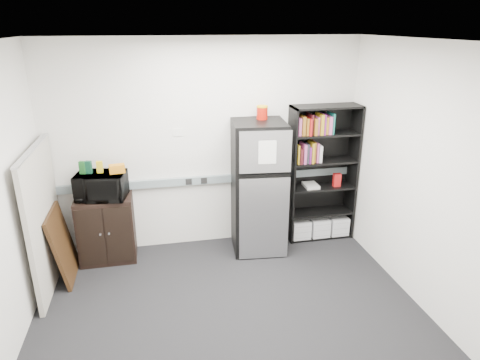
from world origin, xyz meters
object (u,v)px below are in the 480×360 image
(bookshelf, at_px, (322,175))
(refrigerator, at_px, (258,187))
(cabinet, at_px, (107,229))
(cubicle_partition, at_px, (44,219))
(microwave, at_px, (101,186))

(bookshelf, relative_size, refrigerator, 1.08)
(bookshelf, height_order, cabinet, bookshelf)
(cubicle_partition, distance_m, microwave, 0.74)
(bookshelf, distance_m, refrigerator, 0.93)
(microwave, bearing_deg, bookshelf, 11.59)
(cubicle_partition, relative_size, refrigerator, 0.95)
(refrigerator, bearing_deg, bookshelf, 14.08)
(cabinet, bearing_deg, cubicle_partition, -144.49)
(cabinet, bearing_deg, refrigerator, -2.39)
(cabinet, relative_size, microwave, 1.48)
(cubicle_partition, bearing_deg, microwave, 34.48)
(bookshelf, bearing_deg, cubicle_partition, -171.94)
(bookshelf, relative_size, cubicle_partition, 1.14)
(cabinet, distance_m, refrigerator, 1.97)
(cubicle_partition, bearing_deg, bookshelf, 8.06)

